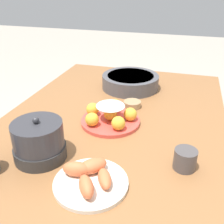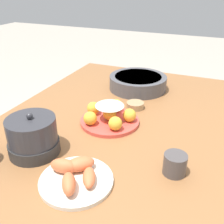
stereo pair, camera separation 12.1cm
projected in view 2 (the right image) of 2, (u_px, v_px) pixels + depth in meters
ground_plane at (114, 224)px, 1.59m from camera, size 12.00×12.00×0.00m
dining_table at (115, 132)px, 1.29m from camera, size 1.46×1.03×0.74m
cake_plate at (109, 116)px, 1.18m from camera, size 0.27×0.27×0.10m
serving_bowl at (138, 82)px, 1.54m from camera, size 0.33×0.33×0.08m
sauce_bowl at (135, 105)px, 1.33m from camera, size 0.09×0.09×0.03m
seafood_platter at (75, 176)px, 0.85m from camera, size 0.24×0.24×0.07m
cup_near at (175, 164)px, 0.88m from camera, size 0.08×0.08×0.07m
warming_pot at (33, 136)px, 0.97m from camera, size 0.19×0.19×0.17m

